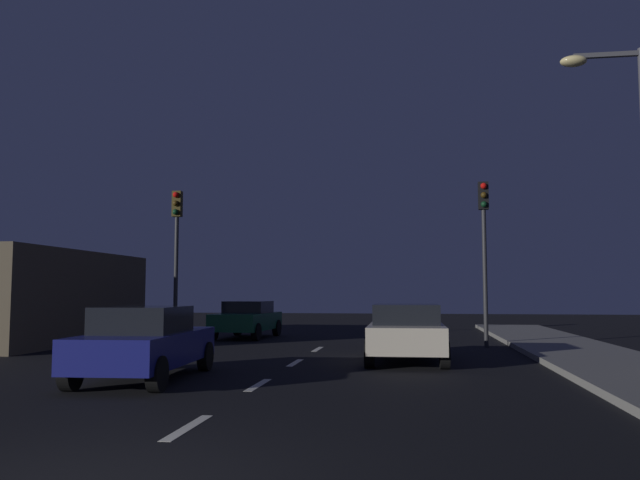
# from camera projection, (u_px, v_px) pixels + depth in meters

# --- Properties ---
(ground_plane) EXTENTS (80.00, 80.00, 0.00)m
(ground_plane) POSITION_uv_depth(u_px,v_px,m) (266.00, 381.00, 12.54)
(ground_plane) COLOR black
(lane_stripe_second) EXTENTS (0.16, 1.60, 0.01)m
(lane_stripe_second) POSITION_uv_depth(u_px,v_px,m) (188.00, 427.00, 8.20)
(lane_stripe_second) COLOR silver
(lane_stripe_second) RESTS_ON ground_plane
(lane_stripe_third) EXTENTS (0.16, 1.60, 0.01)m
(lane_stripe_third) POSITION_uv_depth(u_px,v_px,m) (258.00, 385.00, 11.95)
(lane_stripe_third) COLOR silver
(lane_stripe_third) RESTS_ON ground_plane
(lane_stripe_fourth) EXTENTS (0.16, 1.60, 0.01)m
(lane_stripe_fourth) POSITION_uv_depth(u_px,v_px,m) (295.00, 363.00, 15.69)
(lane_stripe_fourth) COLOR silver
(lane_stripe_fourth) RESTS_ON ground_plane
(lane_stripe_fifth) EXTENTS (0.16, 1.60, 0.01)m
(lane_stripe_fifth) POSITION_uv_depth(u_px,v_px,m) (318.00, 349.00, 19.44)
(lane_stripe_fifth) COLOR silver
(lane_stripe_fifth) RESTS_ON ground_plane
(traffic_signal_left) EXTENTS (0.32, 0.38, 5.28)m
(traffic_signal_left) POSITION_uv_depth(u_px,v_px,m) (176.00, 237.00, 21.92)
(traffic_signal_left) COLOR #2D2D30
(traffic_signal_left) RESTS_ON ground_plane
(traffic_signal_right) EXTENTS (0.32, 0.38, 5.33)m
(traffic_signal_right) POSITION_uv_depth(u_px,v_px,m) (484.00, 232.00, 20.42)
(traffic_signal_right) COLOR #2D2D30
(traffic_signal_right) RESTS_ON ground_plane
(car_stopped_ahead) EXTENTS (1.98, 4.43, 1.45)m
(car_stopped_ahead) POSITION_uv_depth(u_px,v_px,m) (406.00, 332.00, 16.14)
(car_stopped_ahead) COLOR beige
(car_stopped_ahead) RESTS_ON ground_plane
(car_adjacent_lane) EXTENTS (2.01, 4.32, 1.47)m
(car_adjacent_lane) POSITION_uv_depth(u_px,v_px,m) (145.00, 342.00, 12.67)
(car_adjacent_lane) COLOR navy
(car_adjacent_lane) RESTS_ON ground_plane
(car_oncoming_far) EXTENTS (2.09, 3.91, 1.40)m
(car_oncoming_far) POSITION_uv_depth(u_px,v_px,m) (247.00, 319.00, 24.34)
(car_oncoming_far) COLOR #0F4C2D
(car_oncoming_far) RESTS_ON ground_plane
(street_lamp_right) EXTENTS (1.76, 0.36, 6.92)m
(street_lamp_right) POSITION_uv_depth(u_px,v_px,m) (634.00, 176.00, 13.22)
(street_lamp_right) COLOR #4C4C51
(street_lamp_right) RESTS_ON ground_plane
(storefront_left) EXTENTS (5.46, 8.84, 3.16)m
(storefront_left) POSITION_uv_depth(u_px,v_px,m) (18.00, 297.00, 22.06)
(storefront_left) COLOR brown
(storefront_left) RESTS_ON ground_plane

